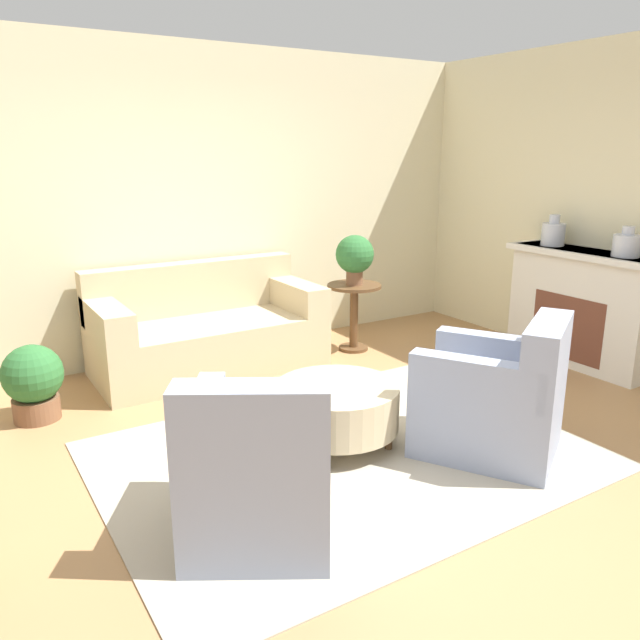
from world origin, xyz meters
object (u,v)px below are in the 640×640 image
(side_table, at_px, (354,306))
(vase_mantel_near, at_px, (553,233))
(armchair_right, at_px, (496,401))
(potted_plant_floor, at_px, (33,381))
(couch, at_px, (207,332))
(armchair_left, at_px, (258,470))
(ottoman_table, at_px, (337,406))
(potted_plant_on_side_table, at_px, (355,256))
(vase_mantel_far, at_px, (627,245))

(side_table, bearing_deg, vase_mantel_near, -35.48)
(armchair_right, height_order, side_table, armchair_right)
(vase_mantel_near, bearing_deg, potted_plant_floor, 168.15)
(couch, distance_m, armchair_right, 2.65)
(armchair_left, height_order, side_table, armchair_left)
(ottoman_table, bearing_deg, potted_plant_on_side_table, 51.99)
(armchair_right, relative_size, side_table, 1.67)
(armchair_left, height_order, armchair_right, same)
(side_table, xyz_separation_m, vase_mantel_near, (1.47, -1.05, 0.71))
(couch, relative_size, potted_plant_on_side_table, 4.15)
(side_table, height_order, potted_plant_floor, side_table)
(ottoman_table, bearing_deg, vase_mantel_far, -3.30)
(armchair_right, relative_size, potted_plant_floor, 1.94)
(armchair_left, distance_m, vase_mantel_near, 3.88)
(potted_plant_floor, bearing_deg, couch, 14.55)
(side_table, height_order, vase_mantel_near, vase_mantel_near)
(ottoman_table, bearing_deg, side_table, 51.99)
(side_table, bearing_deg, vase_mantel_far, -50.27)
(armchair_left, distance_m, side_table, 3.09)
(armchair_right, bearing_deg, vase_mantel_far, 13.54)
(ottoman_table, bearing_deg, armchair_left, -144.61)
(armchair_left, xyz_separation_m, ottoman_table, (0.88, 0.62, -0.08))
(armchair_left, distance_m, ottoman_table, 1.08)
(potted_plant_on_side_table, height_order, potted_plant_floor, potted_plant_on_side_table)
(ottoman_table, relative_size, vase_mantel_near, 2.90)
(ottoman_table, relative_size, potted_plant_floor, 1.46)
(couch, bearing_deg, ottoman_table, -85.43)
(couch, distance_m, ottoman_table, 1.86)
(couch, xyz_separation_m, vase_mantel_near, (2.88, -1.29, 0.81))
(vase_mantel_far, height_order, potted_plant_on_side_table, vase_mantel_far)
(couch, bearing_deg, armchair_right, -69.17)
(armchair_left, height_order, vase_mantel_far, vase_mantel_far)
(potted_plant_on_side_table, xyz_separation_m, potted_plant_floor, (-2.88, -0.14, -0.63))
(couch, height_order, potted_plant_on_side_table, potted_plant_on_side_table)
(armchair_right, bearing_deg, side_table, 78.27)
(armchair_right, distance_m, ottoman_table, 1.01)
(couch, height_order, vase_mantel_far, vase_mantel_far)
(ottoman_table, distance_m, potted_plant_floor, 2.19)
(couch, relative_size, vase_mantel_far, 7.81)
(side_table, height_order, potted_plant_on_side_table, potted_plant_on_side_table)
(vase_mantel_near, bearing_deg, vase_mantel_far, -90.00)
(armchair_left, relative_size, ottoman_table, 1.32)
(armchair_left, relative_size, armchair_right, 1.00)
(couch, height_order, potted_plant_floor, couch)
(armchair_left, bearing_deg, side_table, 46.29)
(vase_mantel_near, bearing_deg, couch, 155.80)
(armchair_left, xyz_separation_m, potted_plant_floor, (-0.74, 2.10, -0.06))
(vase_mantel_near, bearing_deg, ottoman_table, -168.34)
(couch, distance_m, potted_plant_on_side_table, 1.54)
(couch, distance_m, potted_plant_floor, 1.52)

